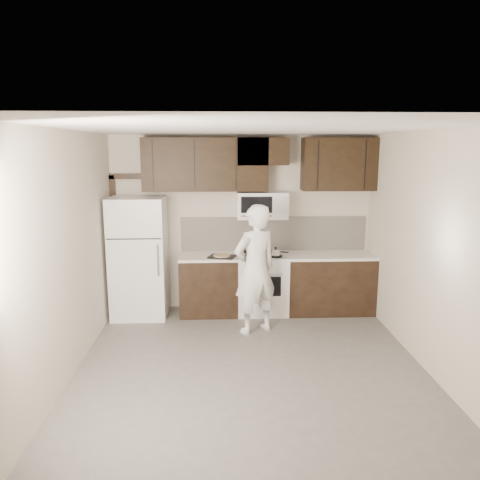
{
  "coord_description": "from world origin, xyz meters",
  "views": [
    {
      "loc": [
        -0.34,
        -4.95,
        2.5
      ],
      "look_at": [
        -0.09,
        0.9,
        1.35
      ],
      "focal_mm": 35.0,
      "sensor_mm": 36.0,
      "label": 1
    }
  ],
  "objects": [
    {
      "name": "saucepan",
      "position": [
        0.48,
        1.79,
        0.97
      ],
      "size": [
        0.27,
        0.16,
        0.15
      ],
      "color": "silver",
      "rests_on": "stove"
    },
    {
      "name": "door_trim",
      "position": [
        -1.92,
        2.21,
        1.25
      ],
      "size": [
        0.5,
        0.08,
        2.12
      ],
      "color": "black",
      "rests_on": "floor"
    },
    {
      "name": "stove",
      "position": [
        0.3,
        1.94,
        0.46
      ],
      "size": [
        0.76,
        0.66,
        0.94
      ],
      "color": "white",
      "rests_on": "floor"
    },
    {
      "name": "back_wall",
      "position": [
        0.0,
        2.25,
        1.35
      ],
      "size": [
        4.0,
        0.0,
        4.0
      ],
      "primitive_type": "plane",
      "rotation": [
        1.57,
        0.0,
        0.0
      ],
      "color": "beige",
      "rests_on": "ground"
    },
    {
      "name": "ceiling",
      "position": [
        0.0,
        0.0,
        2.7
      ],
      "size": [
        4.5,
        4.5,
        0.0
      ],
      "primitive_type": "plane",
      "rotation": [
        3.14,
        0.0,
        0.0
      ],
      "color": "white",
      "rests_on": "back_wall"
    },
    {
      "name": "microwave",
      "position": [
        0.3,
        2.06,
        1.65
      ],
      "size": [
        0.76,
        0.42,
        0.4
      ],
      "color": "white",
      "rests_on": "upper_cabinets"
    },
    {
      "name": "counter_run",
      "position": [
        0.6,
        1.94,
        0.46
      ],
      "size": [
        2.95,
        0.64,
        0.91
      ],
      "color": "black",
      "rests_on": "floor"
    },
    {
      "name": "person",
      "position": [
        0.13,
        1.15,
        0.89
      ],
      "size": [
        0.77,
        0.69,
        1.78
      ],
      "primitive_type": "imported",
      "rotation": [
        0.0,
        0.0,
        3.65
      ],
      "color": "silver",
      "rests_on": "floor"
    },
    {
      "name": "baking_tray",
      "position": [
        -0.31,
        1.8,
        0.92
      ],
      "size": [
        0.44,
        0.38,
        0.02
      ],
      "primitive_type": "cube",
      "rotation": [
        0.0,
        0.0,
        -0.31
      ],
      "color": "black",
      "rests_on": "counter_run"
    },
    {
      "name": "upper_cabinets",
      "position": [
        0.21,
        2.08,
        2.28
      ],
      "size": [
        3.48,
        0.35,
        0.78
      ],
      "color": "black",
      "rests_on": "back_wall"
    },
    {
      "name": "refrigerator",
      "position": [
        -1.55,
        1.89,
        0.9
      ],
      "size": [
        0.8,
        0.76,
        1.8
      ],
      "color": "white",
      "rests_on": "floor"
    },
    {
      "name": "floor",
      "position": [
        0.0,
        0.0,
        0.0
      ],
      "size": [
        4.5,
        4.5,
        0.0
      ],
      "primitive_type": "plane",
      "color": "#585552",
      "rests_on": "ground"
    },
    {
      "name": "backsplash",
      "position": [
        0.5,
        2.24,
        1.18
      ],
      "size": [
        2.9,
        0.02,
        0.54
      ],
      "primitive_type": "cube",
      "color": "beige",
      "rests_on": "counter_run"
    },
    {
      "name": "pizza",
      "position": [
        -0.31,
        1.8,
        0.94
      ],
      "size": [
        0.32,
        0.32,
        0.02
      ],
      "primitive_type": "cylinder",
      "rotation": [
        0.0,
        0.0,
        -0.31
      ],
      "color": "tan",
      "rests_on": "baking_tray"
    }
  ]
}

